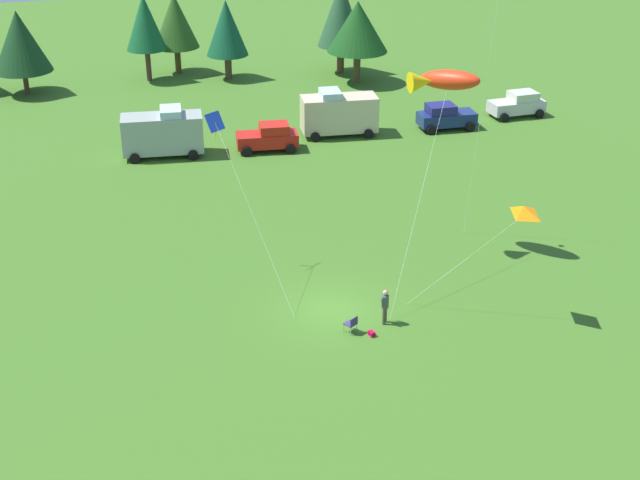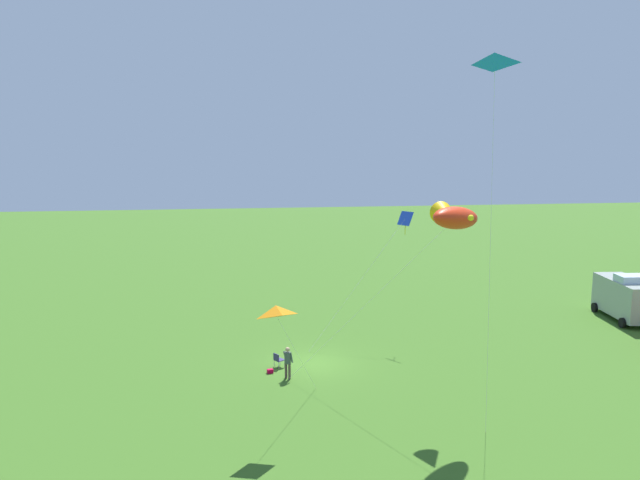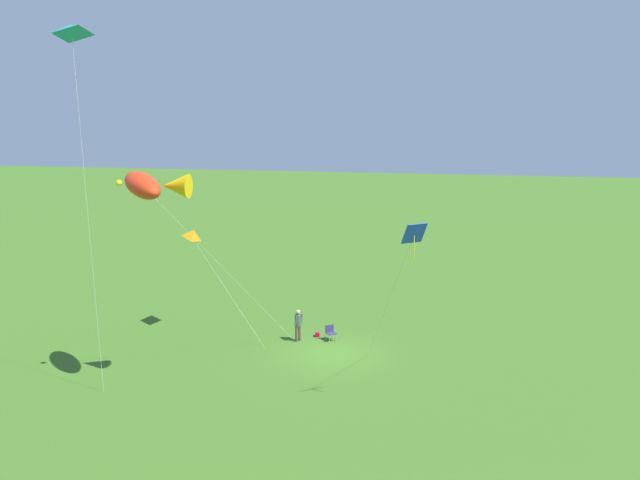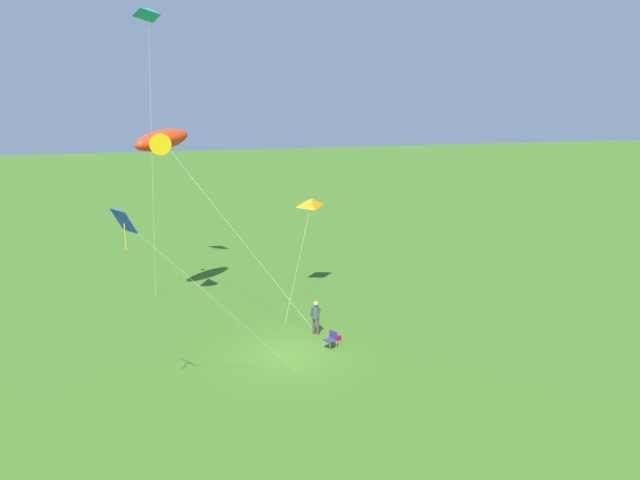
# 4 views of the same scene
# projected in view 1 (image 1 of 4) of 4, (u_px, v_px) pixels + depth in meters

# --- Properties ---
(ground_plane) EXTENTS (160.00, 160.00, 0.00)m
(ground_plane) POSITION_uv_depth(u_px,v_px,m) (332.00, 311.00, 42.28)
(ground_plane) COLOR #39651F
(person_kite_flyer) EXTENTS (0.51, 0.54, 1.74)m
(person_kite_flyer) POSITION_uv_depth(u_px,v_px,m) (385.00, 304.00, 40.84)
(person_kite_flyer) COLOR brown
(person_kite_flyer) RESTS_ON ground
(folding_chair) EXTENTS (0.67, 0.67, 0.82)m
(folding_chair) POSITION_uv_depth(u_px,v_px,m) (352.00, 323.00, 40.34)
(folding_chair) COLOR navy
(folding_chair) RESTS_ON ground
(backpack_on_grass) EXTENTS (0.29, 0.37, 0.22)m
(backpack_on_grass) POSITION_uv_depth(u_px,v_px,m) (372.00, 334.00, 40.26)
(backpack_on_grass) COLOR #B90732
(backpack_on_grass) RESTS_ON ground
(van_motorhome_grey) EXTENTS (5.56, 2.96, 3.34)m
(van_motorhome_grey) POSITION_uv_depth(u_px,v_px,m) (163.00, 133.00, 60.18)
(van_motorhome_grey) COLOR #959E94
(van_motorhome_grey) RESTS_ON ground
(car_red_sedan) EXTENTS (4.34, 2.51, 1.89)m
(car_red_sedan) POSITION_uv_depth(u_px,v_px,m) (269.00, 137.00, 61.42)
(car_red_sedan) COLOR red
(car_red_sedan) RESTS_ON ground
(van_camper_beige) EXTENTS (5.55, 2.93, 3.34)m
(van_camper_beige) POSITION_uv_depth(u_px,v_px,m) (339.00, 113.00, 64.02)
(van_camper_beige) COLOR beige
(van_camper_beige) RESTS_ON ground
(car_navy_hatch) EXTENTS (4.22, 2.24, 1.89)m
(car_navy_hatch) POSITION_uv_depth(u_px,v_px,m) (445.00, 116.00, 65.47)
(car_navy_hatch) COLOR navy
(car_navy_hatch) RESTS_ON ground
(car_silver_compact) EXTENTS (4.31, 2.43, 1.89)m
(car_silver_compact) POSITION_uv_depth(u_px,v_px,m) (518.00, 104.00, 68.16)
(car_silver_compact) COLOR #BCB4B6
(car_silver_compact) RESTS_ON ground
(treeline_distant) EXTENTS (38.24, 11.44, 8.21)m
(treeline_distant) POSITION_uv_depth(u_px,v_px,m) (159.00, 27.00, 74.41)
(treeline_distant) COLOR #4A3726
(treeline_distant) RESTS_ON ground
(kite_large_fish) EXTENTS (6.78, 8.79, 9.91)m
(kite_large_fish) POSITION_uv_depth(u_px,v_px,m) (443.00, 80.00, 44.47)
(kite_large_fish) COLOR red
(kite_large_fish) RESTS_ON ground
(kite_diamond_blue) EXTENTS (2.97, 6.97, 8.10)m
(kite_diamond_blue) POSITION_uv_depth(u_px,v_px,m) (217.00, 127.00, 43.45)
(kite_diamond_blue) COLOR blue
(kite_diamond_blue) RESTS_ON ground
(kite_delta_orange) EXTENTS (5.11, 3.09, 5.81)m
(kite_delta_orange) POSITION_uv_depth(u_px,v_px,m) (523.00, 211.00, 39.38)
(kite_delta_orange) COLOR orange
(kite_delta_orange) RESTS_ON ground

